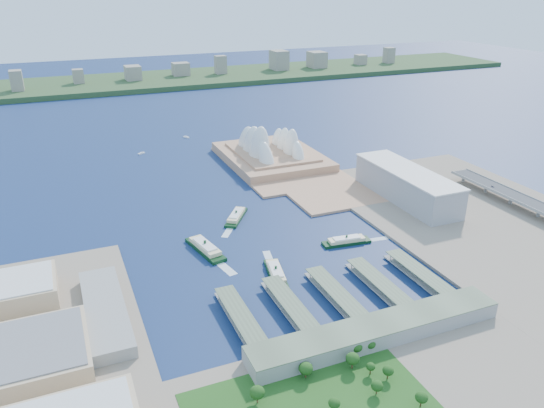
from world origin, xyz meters
name	(u,v)px	position (x,y,z in m)	size (l,w,h in m)	color
ground	(284,262)	(0.00, 0.00, 0.00)	(3000.00, 3000.00, 0.00)	#0E2145
east_land	(518,238)	(240.00, -50.00, 1.50)	(240.00, 500.00, 3.00)	gray
peninsula	(279,164)	(107.50, 260.00, 1.50)	(135.00, 220.00, 3.00)	tan
far_shore	(126,83)	(0.00, 980.00, 6.00)	(2200.00, 260.00, 12.00)	#2D4926
opera_house	(272,140)	(105.00, 280.00, 32.00)	(134.00, 180.00, 58.00)	white
toaster_building	(407,185)	(195.00, 80.00, 20.50)	(45.00, 155.00, 35.00)	gray
ferry_wharves	(336,295)	(14.00, -75.00, 4.65)	(184.00, 90.00, 9.30)	#536149
terminal_building	(377,331)	(15.00, -135.00, 9.00)	(200.00, 28.00, 12.00)	gray
far_skyline	(125,70)	(0.00, 960.00, 39.50)	(1900.00, 140.00, 55.00)	gray
ferry_a	(205,246)	(-61.93, 49.47, 5.65)	(15.21, 59.77, 11.30)	black
ferry_b	(236,215)	(-8.89, 109.70, 4.85)	(13.07, 51.34, 9.71)	black
ferry_c	(276,271)	(-16.62, -20.47, 4.91)	(13.22, 51.94, 9.82)	black
ferry_d	(347,239)	(73.70, 10.00, 4.68)	(12.61, 49.54, 9.37)	black
boat_b	(142,153)	(-64.26, 389.33, 1.46)	(3.78, 10.79, 2.91)	white
boat_c	(285,140)	(166.08, 370.93, 1.54)	(3.99, 13.69, 3.08)	white
boat_e	(186,137)	(20.84, 450.78, 1.47)	(3.81, 11.97, 2.94)	white
car_c	(493,187)	(296.00, 46.08, 15.44)	(1.64, 4.04, 1.17)	slate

